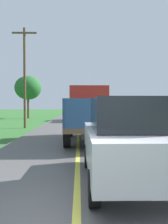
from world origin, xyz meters
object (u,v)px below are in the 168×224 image
(utility_pole_roadside, at_px, (25,75))
(roadside_tree_mid_right, at_px, (28,88))
(banana_truck_far, at_px, (86,108))
(following_car, at_px, (125,139))
(banana_truck_near, at_px, (89,112))

(utility_pole_roadside, distance_m, roadside_tree_mid_right, 14.08)
(banana_truck_far, xyz_separation_m, utility_pole_roadside, (-5.12, -8.56, 2.78))
(utility_pole_roadside, relative_size, following_car, 1.94)
(utility_pole_roadside, relative_size, roadside_tree_mid_right, 1.35)
(banana_truck_near, xyz_separation_m, following_car, (0.50, -6.91, -0.39))
(following_car, bearing_deg, banana_truck_far, 90.57)
(roadside_tree_mid_right, distance_m, following_car, 28.71)
(utility_pole_roadside, bearing_deg, banana_truck_far, 59.12)
(utility_pole_roadside, xyz_separation_m, roadside_tree_mid_right, (-2.71, 13.81, -0.05))
(roadside_tree_mid_right, bearing_deg, banana_truck_far, -33.83)
(utility_pole_roadside, bearing_deg, roadside_tree_mid_right, 101.10)
(banana_truck_near, xyz_separation_m, roadside_tree_mid_right, (-7.55, 20.47, 2.75))
(banana_truck_near, distance_m, following_car, 6.94)
(banana_truck_near, distance_m, utility_pole_roadside, 8.70)
(banana_truck_near, relative_size, utility_pole_roadside, 0.73)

